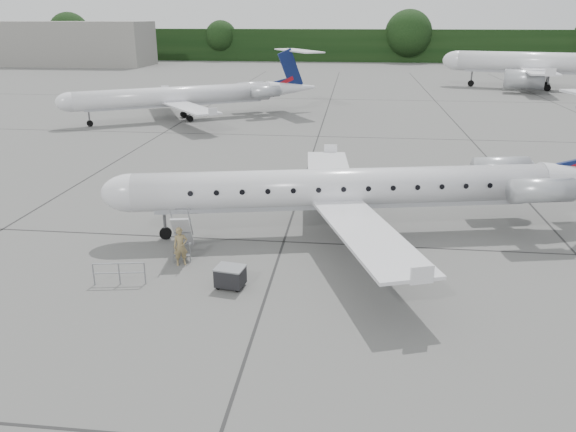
# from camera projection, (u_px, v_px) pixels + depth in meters

# --- Properties ---
(ground) EXTENTS (320.00, 320.00, 0.00)m
(ground) POSITION_uv_depth(u_px,v_px,m) (378.00, 290.00, 24.01)
(ground) COLOR #5D5D5B
(ground) RESTS_ON ground
(treeline) EXTENTS (260.00, 4.00, 8.00)m
(treeline) POSITION_uv_depth(u_px,v_px,m) (362.00, 46.00, 144.30)
(treeline) COLOR black
(treeline) RESTS_ON ground
(terminal_building) EXTENTS (40.00, 14.00, 10.00)m
(terminal_building) POSITION_uv_depth(u_px,v_px,m) (65.00, 44.00, 132.92)
(terminal_building) COLOR gray
(terminal_building) RESTS_ON ground
(main_regional_jet) EXTENTS (31.35, 25.33, 7.13)m
(main_regional_jet) POSITION_uv_depth(u_px,v_px,m) (343.00, 169.00, 29.15)
(main_regional_jet) COLOR silver
(main_regional_jet) RESTS_ON ground
(airstair) EXTENTS (1.28, 2.30, 2.24)m
(airstair) POSITION_uv_depth(u_px,v_px,m) (183.00, 233.00, 27.27)
(airstair) COLOR silver
(airstair) RESTS_ON ground
(passenger) EXTENTS (0.80, 0.68, 1.85)m
(passenger) POSITION_uv_depth(u_px,v_px,m) (181.00, 246.00, 26.18)
(passenger) COLOR olive
(passenger) RESTS_ON ground
(safety_railing) EXTENTS (2.18, 0.46, 1.00)m
(safety_railing) POSITION_uv_depth(u_px,v_px,m) (119.00, 274.00, 24.37)
(safety_railing) COLOR gray
(safety_railing) RESTS_ON ground
(baggage_cart) EXTENTS (1.31, 1.13, 1.01)m
(baggage_cart) POSITION_uv_depth(u_px,v_px,m) (230.00, 277.00, 24.10)
(baggage_cart) COLOR black
(baggage_cart) RESTS_ON ground
(bg_narrowbody) EXTENTS (36.52, 30.03, 11.45)m
(bg_narrowbody) POSITION_uv_depth(u_px,v_px,m) (541.00, 52.00, 88.67)
(bg_narrowbody) COLOR silver
(bg_narrowbody) RESTS_ON ground
(bg_regional_left) EXTENTS (34.69, 32.01, 7.41)m
(bg_regional_left) POSITION_uv_depth(u_px,v_px,m) (176.00, 87.00, 62.21)
(bg_regional_left) COLOR silver
(bg_regional_left) RESTS_ON ground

